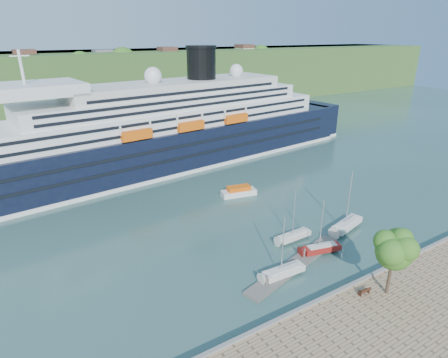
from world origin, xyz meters
TOP-DOWN VIEW (x-y plane):
  - ground at (0.00, 0.00)m, footprint 400.00×400.00m
  - far_hillside at (0.00, 145.00)m, footprint 400.00×50.00m
  - quay_coping at (0.00, -0.20)m, footprint 220.00×0.50m
  - cruise_ship at (-0.86, 58.16)m, footprint 128.31×31.14m
  - park_bench at (1.41, -2.17)m, footprint 1.70×0.81m
  - promenade_tree at (4.07, -3.45)m, footprint 5.76×5.76m
  - floating_pontoon at (-0.67, 7.95)m, footprint 20.05×7.38m
  - sailboat_white_near at (-3.80, 6.83)m, footprint 6.87×2.23m
  - sailboat_red at (4.92, 8.41)m, footprint 6.79×3.31m
  - sailboat_white_far at (13.89, 11.43)m, footprint 8.17×3.98m
  - tender_launch at (6.35, 33.12)m, footprint 7.62×3.93m
  - sailboat_extra at (4.01, 13.48)m, footprint 6.48×1.94m

SIDE VIEW (x-z plane):
  - ground at x=0.00m, z-range 0.00..0.00m
  - floating_pontoon at x=-0.67m, z-range 0.00..0.45m
  - tender_launch at x=6.35m, z-range 0.00..2.01m
  - quay_coping at x=0.00m, z-range 1.00..1.30m
  - park_bench at x=1.41m, z-range 1.00..2.06m
  - sailboat_extra at x=4.01m, z-range 0.00..8.31m
  - sailboat_red at x=4.92m, z-range 0.00..8.46m
  - sailboat_white_near at x=-3.80m, z-range 0.00..8.77m
  - sailboat_white_far at x=13.89m, z-range 0.00..10.17m
  - promenade_tree at x=4.07m, z-range 1.00..10.54m
  - far_hillside at x=0.00m, z-range 0.00..24.00m
  - cruise_ship at x=-0.86m, z-range 0.00..28.54m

